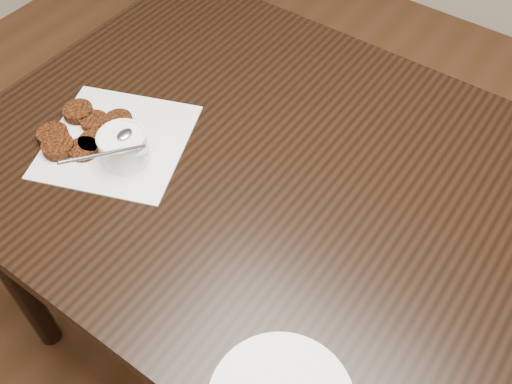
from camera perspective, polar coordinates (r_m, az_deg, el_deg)
table at (r=1.37m, az=4.73°, el=-9.68°), size 1.38×0.89×0.75m
napkin at (r=1.17m, az=-13.61°, el=4.93°), size 0.35×0.35×0.00m
sauce_ramekin at (r=1.08m, az=-13.30°, el=5.52°), size 0.15×0.15×0.13m
patty_cluster at (r=1.18m, az=-16.35°, el=5.61°), size 0.23×0.23×0.02m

